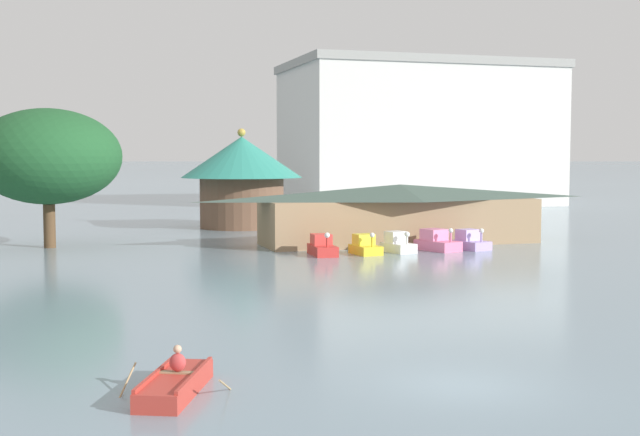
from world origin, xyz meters
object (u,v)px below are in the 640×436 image
Objects in this scene: boathouse at (400,213)px; background_building_block at (417,134)px; pedal_boat_yellow at (365,246)px; pedal_boat_lavender at (470,242)px; shoreline_tree_tall_left at (48,157)px; pedal_boat_white at (398,244)px; rowboat_with_rower at (175,384)px; green_roof_pavilion at (242,174)px; pedal_boat_red at (322,247)px; pedal_boat_pink at (437,242)px.

background_building_block is at bearing 65.09° from boathouse.
pedal_boat_yellow is 7.59m from pedal_boat_lavender.
pedal_boat_lavender is 0.28× the size of shoreline_tree_tall_left.
rowboat_with_rower is at bearing -46.75° from pedal_boat_white.
background_building_block is at bearing 44.87° from green_roof_pavilion.
green_roof_pavilion is 0.32× the size of background_building_block.
boathouse is 18.22m from green_roof_pavilion.
background_building_block is at bearing 140.61° from pedal_boat_white.
rowboat_with_rower is at bearing -20.86° from pedal_boat_red.
shoreline_tree_tall_left is at bearing -128.67° from pedal_boat_pink.
pedal_boat_red is 7.96m from pedal_boat_pink.
pedal_boat_lavender is 0.13× the size of boathouse.
shoreline_tree_tall_left is (-15.58, -11.88, 1.49)m from green_roof_pavilion.
pedal_boat_white is 0.08× the size of background_building_block.
boathouse is at bearing 171.94° from rowboat_with_rower.
pedal_boat_yellow is 0.07× the size of background_building_block.
green_roof_pavilion reaches higher than pedal_boat_red.
pedal_boat_lavender is at bearing -109.74° from background_building_block.
shoreline_tree_tall_left is at bearing 169.60° from boathouse.
boathouse is at bearing -63.80° from green_roof_pavilion.
rowboat_with_rower is 0.37× the size of green_roof_pavilion.
pedal_boat_white is at bearing -114.81° from background_building_block.
pedal_boat_red reaches higher than rowboat_with_rower.
pedal_boat_yellow reaches higher than pedal_boat_white.
rowboat_with_rower is at bearing -103.57° from green_roof_pavilion.
pedal_boat_yellow is at bearing -100.29° from pedal_boat_pink.
pedal_boat_white is (2.38, 0.47, 0.03)m from pedal_boat_yellow.
boathouse reaches higher than pedal_boat_pink.
pedal_boat_white is at bearing 170.80° from rowboat_with_rower.
rowboat_with_rower is 36.28m from pedal_boat_lavender.
pedal_boat_white is at bearing -105.08° from pedal_boat_lavender.
pedal_boat_red is (12.58, 27.97, 0.24)m from rowboat_with_rower.
pedal_boat_lavender is 5.91m from boathouse.
pedal_boat_pink is at bearing 80.92° from pedal_boat_white.
pedal_boat_red is at bearing -119.39° from background_building_block.
pedal_boat_white reaches higher than rowboat_with_rower.
boathouse is at bearing -10.40° from shoreline_tree_tall_left.
rowboat_with_rower is at bearing -54.32° from pedal_boat_pink.
shoreline_tree_tall_left reaches higher than boathouse.
pedal_boat_lavender is at bearing -58.03° from boathouse.
pedal_boat_yellow is 0.11× the size of boathouse.
boathouse is 24.27m from shoreline_tree_tall_left.
pedal_boat_pink reaches higher than pedal_boat_red.
boathouse reaches higher than rowboat_with_rower.
background_building_block is at bearing 139.47° from pedal_boat_pink.
green_roof_pavilion is (11.87, 49.19, 4.34)m from rowboat_with_rower.
pedal_boat_red is 21.63m from green_roof_pavilion.
pedal_boat_red reaches higher than pedal_boat_yellow.
pedal_boat_pink is at bearing -112.14° from background_building_block.
green_roof_pavilion is at bearing 116.20° from boathouse.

